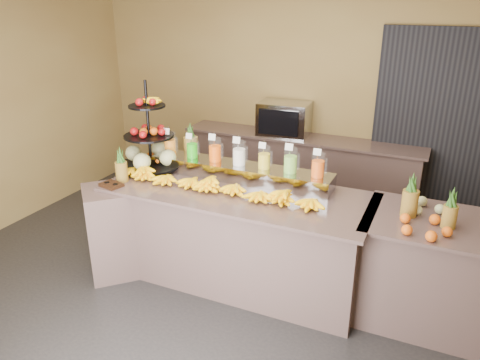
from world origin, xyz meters
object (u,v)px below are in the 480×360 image
Objects in this scene: banana_heap at (213,183)px; fruit_stand at (154,148)px; condiment_caddy at (111,185)px; pitcher_tray at (239,172)px; oven_warmer at (284,119)px; right_fruit_pile at (425,218)px.

fruit_stand is at bearing 164.06° from banana_heap.
condiment_caddy is (-0.91, -0.33, -0.05)m from banana_heap.
fruit_stand reaches higher than condiment_caddy.
pitcher_tray is 2.92× the size of oven_warmer.
right_fruit_pile reaches higher than pitcher_tray.
pitcher_tray is 9.30× the size of condiment_caddy.
oven_warmer is (0.89, 2.35, 0.20)m from condiment_caddy.
condiment_caddy is 0.31× the size of oven_warmer.
banana_heap is at bearing 20.14° from condiment_caddy.
condiment_caddy is at bearing -107.66° from fruit_stand.
pitcher_tray is 0.87× the size of banana_heap.
fruit_stand reaches higher than oven_warmer.
right_fruit_pile is at bearing -10.72° from fruit_stand.
right_fruit_pile is 0.66× the size of oven_warmer.
oven_warmer is at bearing 94.35° from pitcher_tray.
pitcher_tray is 2.02× the size of fruit_stand.
fruit_stand is 0.61m from condiment_caddy.
fruit_stand is 1.95m from oven_warmer.
pitcher_tray is at bearing 33.58° from condiment_caddy.
banana_heap reaches higher than pitcher_tray.
pitcher_tray is at bearing 169.78° from right_fruit_pile.
oven_warmer reaches higher than banana_heap.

